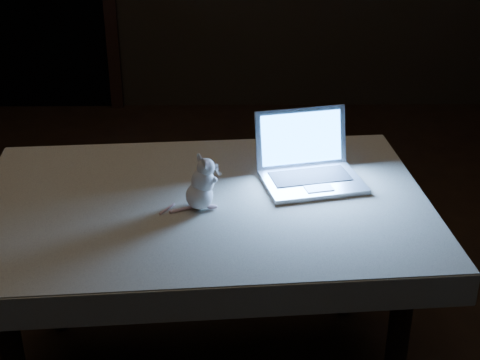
{
  "coord_description": "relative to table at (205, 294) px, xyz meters",
  "views": [
    {
      "loc": [
        0.19,
        -2.07,
        1.68
      ],
      "look_at": [
        0.21,
        -0.21,
        0.76
      ],
      "focal_mm": 52.0,
      "sensor_mm": 36.0,
      "label": 1
    }
  ],
  "objects": [
    {
      "name": "plush_mouse",
      "position": [
        -0.01,
        -0.05,
        0.43
      ],
      "size": [
        0.15,
        0.15,
        0.16
      ],
      "primitive_type": null,
      "rotation": [
        0.0,
        0.0,
        0.36
      ],
      "color": "white",
      "rests_on": "tablecloth"
    },
    {
      "name": "laptop",
      "position": [
        0.34,
        0.1,
        0.45
      ],
      "size": [
        0.36,
        0.33,
        0.21
      ],
      "primitive_type": null,
      "rotation": [
        0.0,
        0.0,
        0.22
      ],
      "color": "silver",
      "rests_on": "tablecloth"
    },
    {
      "name": "table",
      "position": [
        0.0,
        0.0,
        0.0
      ],
      "size": [
        1.33,
        0.91,
        0.68
      ],
      "primitive_type": null,
      "rotation": [
        0.0,
        0.0,
        0.08
      ],
      "color": "black",
      "rests_on": "floor"
    },
    {
      "name": "tablecloth",
      "position": [
        0.03,
        0.05,
        0.3
      ],
      "size": [
        1.57,
        1.27,
        0.09
      ],
      "primitive_type": null,
      "rotation": [
        0.0,
        0.0,
        0.29
      ],
      "color": "beige",
      "rests_on": "table"
    },
    {
      "name": "floor",
      "position": [
        -0.09,
        0.2,
        -0.34
      ],
      "size": [
        5.0,
        5.0,
        0.0
      ],
      "primitive_type": "plane",
      "color": "black",
      "rests_on": "ground"
    }
  ]
}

